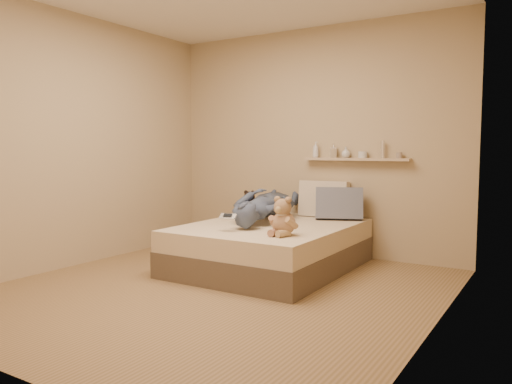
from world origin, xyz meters
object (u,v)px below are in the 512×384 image
Objects in this scene: teddy_bear at (283,219)px; pillow_grey at (339,204)px; wall_shelf at (355,159)px; dark_plush at (250,205)px; pillow_cream at (324,199)px; game_console at (228,216)px; person at (265,204)px; bed at (270,246)px.

pillow_grey is at bearing 88.06° from teddy_bear.
wall_shelf is (0.09, 0.22, 0.48)m from pillow_grey.
pillow_cream reaches higher than dark_plush.
game_console is 0.78m from person.
person is 1.13m from wall_shelf.
pillow_cream is at bearing 75.42° from bed.
game_console is at bearing -171.53° from teddy_bear.
person is at bearing -142.46° from pillow_grey.
bed is 11.38× the size of game_console.
pillow_cream is 0.28m from pillow_grey.
game_console is 0.48× the size of teddy_bear.
bed is at bearing -123.49° from pillow_grey.
pillow_cream reaches higher than game_console.
game_console is 1.40m from pillow_grey.
teddy_bear is 1.19× the size of dark_plush.
pillow_cream is at bearing 76.67° from game_console.
game_console is 0.12× the size of person.
pillow_grey is (0.24, -0.14, -0.03)m from pillow_cream.
wall_shelf reaches higher than game_console.
person is at bearing 130.78° from teddy_bear.
game_console is at bearing -114.15° from wall_shelf.
bed is 1.38m from wall_shelf.
game_console is 0.54m from teddy_bear.
pillow_grey is (0.04, 1.19, 0.03)m from teddy_bear.
pillow_grey is 0.42× the size of wall_shelf.
dark_plush is 0.85m from pillow_cream.
game_console is 0.30× the size of pillow_cream.
pillow_grey is at bearing -113.13° from wall_shelf.
pillow_grey is at bearing 65.67° from game_console.
dark_plush is at bearing -156.70° from wall_shelf.
dark_plush reaches higher than bed.
bed is at bearing -104.58° from pillow_cream.
pillow_cream is at bearing 149.80° from pillow_grey.
wall_shelf reaches higher than bed.
person reaches higher than bed.
pillow_grey is at bearing -30.20° from pillow_cream.
wall_shelf is at bearing -148.29° from person.
game_console is 0.33× the size of pillow_grey.
game_console is 1.71m from wall_shelf.
dark_plush is at bearing 135.09° from teddy_bear.
teddy_bear is 0.92m from person.
wall_shelf is at bearing 66.87° from pillow_grey.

